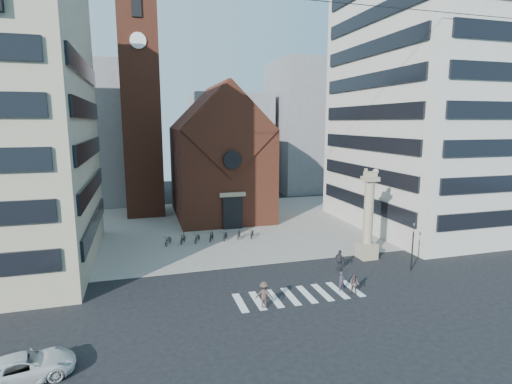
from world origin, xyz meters
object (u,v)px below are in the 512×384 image
at_px(scooter_0, 168,240).
at_px(traffic_light, 413,245).
at_px(lion_column, 368,223).
at_px(pedestrian_2, 340,260).
at_px(pedestrian_1, 354,284).
at_px(pedestrian_0, 342,281).
at_px(white_car, 23,368).

bearing_deg(scooter_0, traffic_light, -11.59).
height_order(lion_column, traffic_light, lion_column).
distance_m(lion_column, pedestrian_2, 5.24).
distance_m(pedestrian_1, scooter_0, 20.77).
distance_m(pedestrian_0, scooter_0, 19.75).
bearing_deg(lion_column, white_car, -156.74).
relative_size(lion_column, traffic_light, 2.02).
distance_m(traffic_light, pedestrian_2, 6.44).
bearing_deg(pedestrian_1, pedestrian_0, 179.49).
height_order(white_car, pedestrian_2, pedestrian_2).
bearing_deg(lion_column, pedestrian_2, -151.58).
relative_size(lion_column, pedestrian_0, 5.68).
height_order(pedestrian_1, scooter_0, pedestrian_1).
relative_size(traffic_light, white_car, 0.88).
bearing_deg(pedestrian_0, scooter_0, 118.58).
relative_size(lion_column, white_car, 1.78).
relative_size(lion_column, pedestrian_1, 5.47).
bearing_deg(lion_column, pedestrian_0, -134.19).
relative_size(pedestrian_0, pedestrian_2, 0.82).
distance_m(white_car, scooter_0, 22.67).
relative_size(pedestrian_1, scooter_0, 0.83).
height_order(pedestrian_0, pedestrian_1, pedestrian_1).
bearing_deg(scooter_0, pedestrian_0, -29.97).
relative_size(white_car, pedestrian_0, 3.20).
bearing_deg(pedestrian_0, pedestrian_1, -60.87).
xyz_separation_m(pedestrian_1, scooter_0, (-12.68, 16.45, -0.24)).
relative_size(traffic_light, pedestrian_1, 2.71).
xyz_separation_m(traffic_light, pedestrian_0, (-7.96, -2.14, -1.52)).
distance_m(lion_column, scooter_0, 20.57).
bearing_deg(traffic_light, white_car, -165.41).
bearing_deg(traffic_light, scooter_0, 145.97).
xyz_separation_m(lion_column, traffic_light, (1.99, -4.00, -1.17)).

